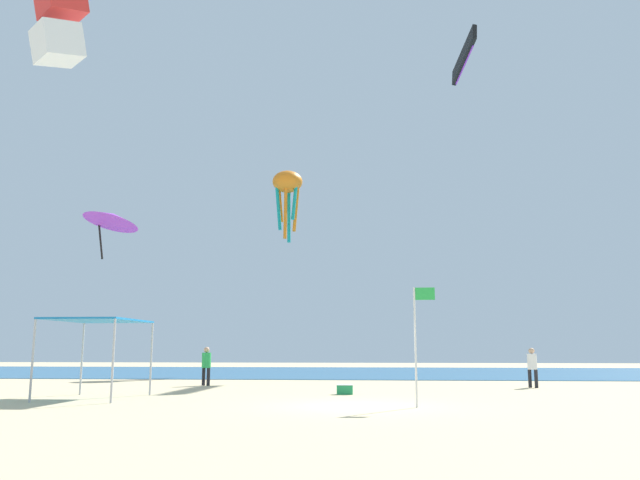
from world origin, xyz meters
The scene contains 11 objects.
ground centered at (0.00, 0.00, -0.05)m, with size 110.00×110.00×0.10m, color #D1BA8C.
ocean_strip centered at (0.00, 25.75, 0.01)m, with size 110.00×21.89×0.03m, color #28608C.
canopy_tent centered at (-8.61, 2.01, 2.42)m, with size 2.60×3.39×2.56m.
person_near_tent centered at (-6.90, 9.49, 0.98)m, with size 0.40×0.40×1.68m.
person_leftmost centered at (7.06, 9.12, 0.96)m, with size 0.39×0.39×1.63m.
banner_flag centered at (1.73, -0.33, 2.02)m, with size 0.61×0.06×3.31m.
cooler_box centered at (-0.56, 4.60, 0.18)m, with size 0.57×0.37×0.35m.
kite_delta_purple centered at (-12.34, 11.25, 7.97)m, with size 3.85×3.85×2.49m.
kite_box_red centered at (-11.29, 2.99, 13.89)m, with size 2.25×2.27×3.40m.
kite_octopus_orange centered at (-5.19, 22.70, 12.46)m, with size 2.79×2.79×4.77m.
kite_parafoil_black centered at (7.32, 25.63, 22.64)m, with size 1.42×4.82×2.96m.
Camera 1 is at (0.53, -18.49, 1.61)m, focal length 35.66 mm.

